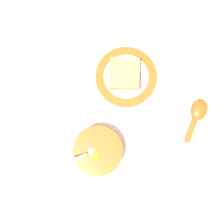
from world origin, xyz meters
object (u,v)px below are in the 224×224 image
Objects in this scene: toast_plate at (126,77)px; soup_spoon at (198,113)px; toast_sandwich at (126,73)px; drinking_cup at (185,73)px; egg_bowl at (97,149)px.

soup_spoon is at bearing -159.63° from toast_plate.
drinking_cup reaches higher than toast_sandwich.
toast_sandwich is at bearing -62.62° from egg_bowl.
toast_plate is at bearing 171.78° from toast_sandwich.
toast_plate is 0.26m from soup_spoon.
egg_bowl is at bearing 67.62° from soup_spoon.
soup_spoon is (-0.25, -0.09, -0.02)m from toast_sandwich.
drinking_cup is at bearing -132.01° from toast_sandwich.
toast_sandwich reaches higher than toast_plate.
egg_bowl is at bearing 88.87° from drinking_cup.
toast_plate is 1.36× the size of soup_spoon.
toast_plate is at bearing 20.37° from soup_spoon.
drinking_cup is (-0.12, -0.14, 0.03)m from toast_plate.
egg_bowl is 0.34m from soup_spoon.
soup_spoon is at bearing 158.12° from drinking_cup.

